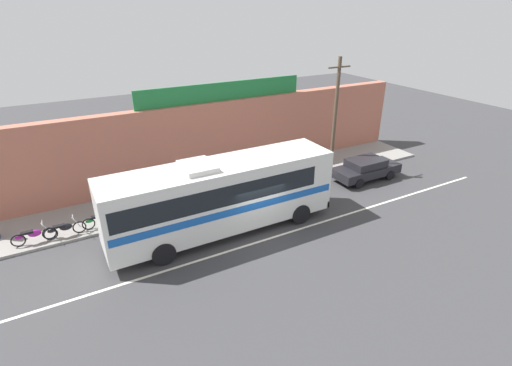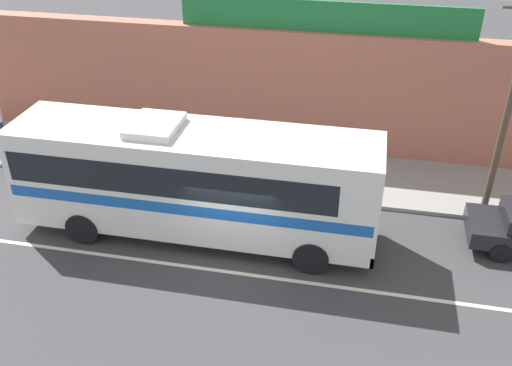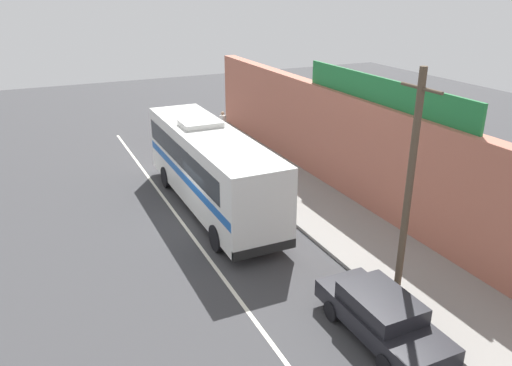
# 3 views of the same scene
# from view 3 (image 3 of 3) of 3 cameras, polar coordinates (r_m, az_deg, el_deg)

# --- Properties ---
(ground_plane) EXTENTS (70.00, 70.00, 0.00)m
(ground_plane) POSITION_cam_3_polar(r_m,az_deg,el_deg) (21.47, -5.93, -4.63)
(ground_plane) COLOR #3A3A3D
(sidewalk_slab) EXTENTS (30.00, 3.60, 0.14)m
(sidewalk_slab) POSITION_cam_3_polar(r_m,az_deg,el_deg) (23.44, 6.13, -2.09)
(sidewalk_slab) COLOR gray
(sidewalk_slab) RESTS_ON ground_plane
(storefront_facade) EXTENTS (30.00, 0.70, 4.80)m
(storefront_facade) POSITION_cam_3_polar(r_m,az_deg,el_deg) (23.75, 10.83, 3.97)
(storefront_facade) COLOR #B26651
(storefront_facade) RESTS_ON ground_plane
(storefront_billboard) EXTENTS (10.66, 0.12, 1.10)m
(storefront_billboard) POSITION_cam_3_polar(r_m,az_deg,el_deg) (21.74, 13.94, 10.13)
(storefront_billboard) COLOR #1E7538
(storefront_billboard) RESTS_ON storefront_facade
(road_center_stripe) EXTENTS (30.00, 0.14, 0.01)m
(road_center_stripe) POSITION_cam_3_polar(r_m,az_deg,el_deg) (21.25, -7.97, -5.01)
(road_center_stripe) COLOR silver
(road_center_stripe) RESTS_ON ground_plane
(intercity_bus) EXTENTS (11.05, 2.64, 3.78)m
(intercity_bus) POSITION_cam_3_polar(r_m,az_deg,el_deg) (22.23, -5.26, 2.13)
(intercity_bus) COLOR silver
(intercity_bus) RESTS_ON ground_plane
(parked_car) EXTENTS (4.41, 1.84, 1.37)m
(parked_car) POSITION_cam_3_polar(r_m,az_deg,el_deg) (15.15, 14.03, -14.34)
(parked_car) COLOR black
(parked_car) RESTS_ON ground_plane
(utility_pole) EXTENTS (1.60, 0.22, 7.26)m
(utility_pole) POSITION_cam_3_polar(r_m,az_deg,el_deg) (15.61, 17.00, -0.26)
(utility_pole) COLOR brown
(utility_pole) RESTS_ON sidewalk_slab
(motorcycle_purple) EXTENTS (1.89, 0.56, 0.94)m
(motorcycle_purple) POSITION_cam_3_polar(r_m,az_deg,el_deg) (30.91, -4.99, 4.88)
(motorcycle_purple) COLOR black
(motorcycle_purple) RESTS_ON sidewalk_slab
(motorcycle_blue) EXTENTS (1.86, 0.56, 0.94)m
(motorcycle_blue) POSITION_cam_3_polar(r_m,az_deg,el_deg) (29.70, -4.28, 4.20)
(motorcycle_blue) COLOR black
(motorcycle_blue) RESTS_ON sidewalk_slab
(motorcycle_red) EXTENTS (1.95, 0.56, 0.94)m
(motorcycle_red) POSITION_cam_3_polar(r_m,az_deg,el_deg) (28.22, -2.85, 3.28)
(motorcycle_red) COLOR black
(motorcycle_red) RESTS_ON sidewalk_slab
(pedestrian_far_right) EXTENTS (0.30, 0.48, 1.74)m
(pedestrian_far_right) POSITION_cam_3_polar(r_m,az_deg,el_deg) (32.50, -3.78, 6.85)
(pedestrian_far_right) COLOR navy
(pedestrian_far_right) RESTS_ON sidewalk_slab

